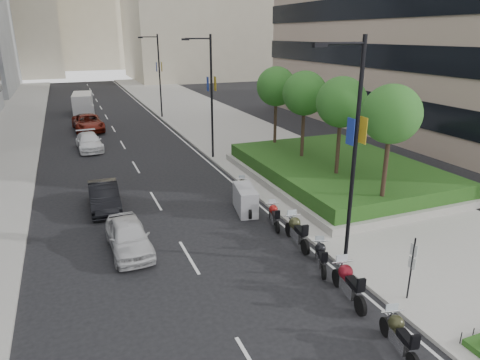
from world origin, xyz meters
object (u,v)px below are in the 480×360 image
lamp_post_2 (158,72)px  motorcycle_0 (399,336)px  car_c (89,142)px  lamp_post_1 (210,91)px  motorcycle_1 (348,283)px  parking_sign (412,265)px  motorcycle_5 (245,200)px  car_b (104,196)px  car_d (88,123)px  delivery_van (83,104)px  motorcycle_6 (242,188)px  motorcycle_2 (321,256)px  motorcycle_4 (274,216)px  motorcycle_3 (297,231)px  car_a (129,236)px  lamp_post_0 (352,145)px

lamp_post_2 → motorcycle_0: size_ratio=4.11×
lamp_post_2 → car_c: 14.99m
lamp_post_1 → motorcycle_1: lamp_post_1 is taller
parking_sign → motorcycle_0: parking_sign is taller
parking_sign → motorcycle_5: parking_sign is taller
car_b → car_d: 21.15m
parking_sign → delivery_van: size_ratio=0.44×
motorcycle_6 → car_b: bearing=104.1°
motorcycle_1 → motorcycle_2: bearing=2.4°
motorcycle_1 → car_c: (-7.15, 25.42, 0.01)m
car_b → lamp_post_2: bearing=72.7°
car_b → motorcycle_6: bearing=-7.3°
delivery_van → motorcycle_4: bearing=-74.4°
motorcycle_1 → motorcycle_2: 2.18m
lamp_post_2 → motorcycle_2: (-0.96, -34.90, -4.52)m
motorcycle_3 → car_a: size_ratio=0.60×
lamp_post_0 → motorcycle_2: size_ratio=4.65×
lamp_post_0 → delivery_van: (-7.87, 41.30, -3.97)m
parking_sign → delivery_van: (-8.52, 44.30, -0.36)m
motorcycle_6 → car_c: size_ratio=0.41×
delivery_van → motorcycle_1: bearing=-76.4°
motorcycle_0 → car_b: (-6.99, 14.78, 0.12)m
parking_sign → motorcycle_3: parking_sign is taller
lamp_post_1 → delivery_van: size_ratio=1.57×
motorcycle_3 → motorcycle_2: bearing=-177.3°
lamp_post_1 → car_c: lamp_post_1 is taller
lamp_post_1 → motorcycle_0: size_ratio=4.11×
motorcycle_0 → delivery_van: size_ratio=0.38×
car_b → motorcycle_4: bearing=-34.6°
lamp_post_1 → car_b: 11.85m
car_c → delivery_van: 17.96m
car_b → delivery_van: delivery_van is taller
lamp_post_2 → motorcycle_0: (-1.43, -39.89, -4.48)m
car_a → delivery_van: size_ratio=0.72×
motorcycle_1 → lamp_post_0: bearing=-21.4°
lamp_post_2 → parking_sign: size_ratio=3.60×
delivery_van → motorcycle_6: bearing=-73.0°
car_d → lamp_post_1: bearing=-64.1°
lamp_post_0 → motorcycle_3: (-0.85, 2.30, -4.41)m
motorcycle_1 → delivery_van: (-6.67, 43.36, 0.44)m
motorcycle_2 → car_c: (-7.39, 23.25, 0.12)m
lamp_post_1 → lamp_post_2: bearing=90.0°
parking_sign → motorcycle_1: parking_sign is taller
lamp_post_0 → car_b: bearing=130.4°
motorcycle_6 → car_c: car_c is taller
lamp_post_1 → car_a: size_ratio=2.18×
motorcycle_4 → car_c: (-7.46, 18.89, 0.12)m
motorcycle_1 → motorcycle_5: 8.66m
car_d → delivery_van: 10.28m
car_c → parking_sign: bearing=-74.2°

